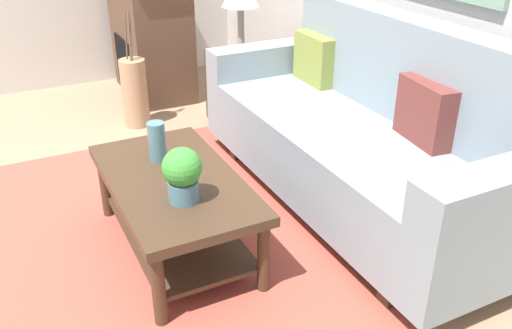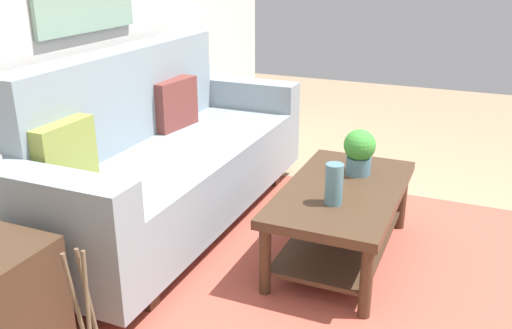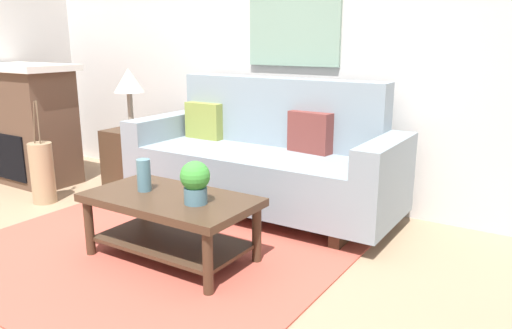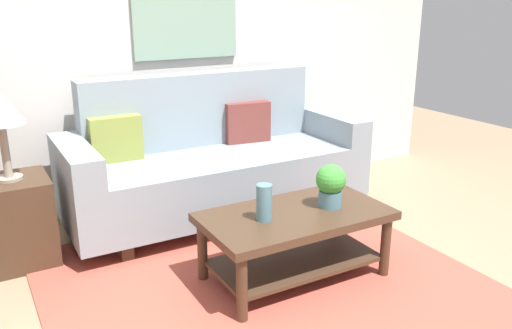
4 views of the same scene
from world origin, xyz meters
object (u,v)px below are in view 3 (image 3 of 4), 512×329
at_px(tabletop_vase, 144,175).
at_px(fireplace, 29,124).
at_px(coffee_table, 171,213).
at_px(floor_vase, 42,173).
at_px(potted_plant_tabletop, 195,181).
at_px(table_lamp, 129,83).
at_px(throw_pillow_olive, 205,121).
at_px(framed_painting, 294,22).
at_px(side_table, 134,158).
at_px(throw_pillow_maroon, 310,132).
at_px(couch, 264,160).

relative_size(tabletop_vase, fireplace, 0.18).
bearing_deg(coffee_table, floor_vase, 171.11).
xyz_separation_m(potted_plant_tabletop, table_lamp, (-1.65, 1.07, 0.42)).
xyz_separation_m(throw_pillow_olive, framed_painting, (0.70, 0.34, 0.85)).
bearing_deg(tabletop_vase, fireplace, 163.89).
bearing_deg(side_table, throw_pillow_maroon, 6.40).
height_order(throw_pillow_maroon, floor_vase, throw_pillow_maroon).
bearing_deg(tabletop_vase, table_lamp, 138.99).
distance_m(couch, potted_plant_tabletop, 1.17).
relative_size(throw_pillow_maroon, fireplace, 0.31).
xyz_separation_m(floor_vase, framed_painting, (1.73, 1.31, 1.27)).
bearing_deg(floor_vase, potted_plant_tabletop, -8.59).
distance_m(tabletop_vase, fireplace, 2.27).
xyz_separation_m(coffee_table, potted_plant_tabletop, (0.23, -0.03, 0.26)).
height_order(tabletop_vase, side_table, tabletop_vase).
bearing_deg(throw_pillow_olive, floor_vase, -136.59).
xyz_separation_m(throw_pillow_olive, tabletop_vase, (0.48, -1.25, -0.14)).
xyz_separation_m(throw_pillow_maroon, table_lamp, (-1.78, -0.20, 0.31)).
distance_m(couch, floor_vase, 1.93).
bearing_deg(table_lamp, tabletop_vase, -41.01).
height_order(side_table, fireplace, fireplace).
relative_size(coffee_table, potted_plant_tabletop, 4.20).
distance_m(coffee_table, table_lamp, 1.89).
distance_m(side_table, floor_vase, 0.83).
height_order(potted_plant_tabletop, floor_vase, potted_plant_tabletop).
distance_m(couch, throw_pillow_maroon, 0.45).
height_order(couch, throw_pillow_maroon, couch).
bearing_deg(throw_pillow_maroon, throw_pillow_olive, 180.00).
bearing_deg(table_lamp, framed_painting, 20.77).
bearing_deg(potted_plant_tabletop, fireplace, 166.09).
relative_size(couch, table_lamp, 3.95).
relative_size(throw_pillow_maroon, side_table, 0.64).
bearing_deg(throw_pillow_maroon, coffee_table, -106.02).
xyz_separation_m(couch, table_lamp, (-1.42, -0.07, 0.56)).
bearing_deg(coffee_table, potted_plant_tabletop, -6.33).
bearing_deg(potted_plant_tabletop, framed_painting, 97.99).
relative_size(table_lamp, floor_vase, 1.08).
height_order(table_lamp, floor_vase, table_lamp).
distance_m(couch, framed_painting, 1.20).
height_order(throw_pillow_olive, table_lamp, table_lamp).
bearing_deg(tabletop_vase, potted_plant_tabletop, -2.65).
xyz_separation_m(throw_pillow_olive, throw_pillow_maroon, (1.05, 0.00, 0.00)).
distance_m(throw_pillow_maroon, fireplace, 2.82).
xyz_separation_m(potted_plant_tabletop, side_table, (-1.65, 1.07, -0.29)).
bearing_deg(framed_painting, coffee_table, -90.18).
bearing_deg(throw_pillow_olive, couch, -10.13).
height_order(throw_pillow_maroon, framed_painting, framed_painting).
xyz_separation_m(couch, throw_pillow_maroon, (0.35, 0.13, 0.25)).
bearing_deg(framed_painting, tabletop_vase, -97.92).
xyz_separation_m(tabletop_vase, framed_painting, (0.22, 1.59, 1.00)).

